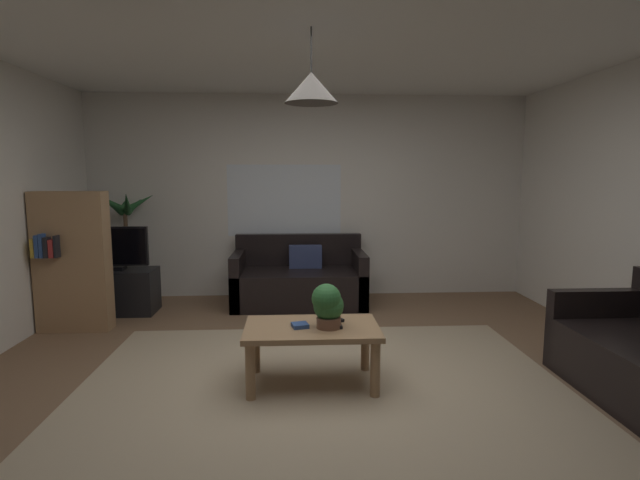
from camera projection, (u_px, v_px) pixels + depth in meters
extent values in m
cube|color=brown|center=(322.00, 385.00, 3.67)|extent=(5.56, 5.55, 0.02)
cube|color=tan|center=(324.00, 395.00, 3.47)|extent=(3.61, 3.05, 0.01)
cube|color=silver|center=(309.00, 197.00, 6.27)|extent=(5.68, 0.06, 2.56)
cube|color=white|center=(322.00, 25.00, 3.33)|extent=(5.56, 5.55, 0.02)
cube|color=white|center=(284.00, 200.00, 6.23)|extent=(1.44, 0.01, 0.91)
cube|color=black|center=(299.00, 288.00, 5.87)|extent=(1.58, 0.83, 0.42)
cube|color=black|center=(299.00, 250.00, 6.17)|extent=(1.58, 0.12, 0.40)
cube|color=black|center=(238.00, 279.00, 5.81)|extent=(0.12, 0.83, 0.64)
cube|color=black|center=(359.00, 278.00, 5.89)|extent=(0.12, 0.83, 0.64)
cube|color=navy|center=(305.00, 257.00, 6.00)|extent=(0.40, 0.12, 0.28)
cube|color=black|center=(598.00, 328.00, 3.96)|extent=(0.83, 0.12, 0.64)
cube|color=#A87F56|center=(312.00, 329.00, 3.60)|extent=(0.99, 0.60, 0.04)
cylinder|color=#A87F56|center=(250.00, 372.00, 3.37)|extent=(0.07, 0.07, 0.41)
cylinder|color=#A87F56|center=(375.00, 369.00, 3.42)|extent=(0.07, 0.07, 0.41)
cylinder|color=#A87F56|center=(256.00, 348.00, 3.85)|extent=(0.07, 0.07, 0.41)
cylinder|color=#A87F56|center=(365.00, 346.00, 3.89)|extent=(0.07, 0.07, 0.41)
cube|color=#2D4C8C|center=(300.00, 325.00, 3.58)|extent=(0.14, 0.13, 0.03)
cube|color=black|center=(338.00, 325.00, 3.60)|extent=(0.06, 0.16, 0.02)
cube|color=black|center=(334.00, 321.00, 3.69)|extent=(0.17, 0.11, 0.02)
cylinder|color=brown|center=(329.00, 322.00, 3.56)|extent=(0.18, 0.18, 0.08)
sphere|color=#2D6B33|center=(329.00, 306.00, 3.57)|extent=(0.22, 0.22, 0.22)
sphere|color=#2D6B33|center=(326.00, 298.00, 3.54)|extent=(0.22, 0.22, 0.22)
cube|color=black|center=(116.00, 291.00, 5.52)|extent=(0.90, 0.44, 0.50)
cube|color=black|center=(112.00, 246.00, 5.43)|extent=(0.78, 0.05, 0.44)
cube|color=black|center=(111.00, 247.00, 5.40)|extent=(0.74, 0.00, 0.40)
cube|color=black|center=(114.00, 268.00, 5.46)|extent=(0.24, 0.16, 0.04)
cylinder|color=beige|center=(129.00, 289.00, 6.05)|extent=(0.32, 0.32, 0.30)
cylinder|color=brown|center=(127.00, 244.00, 5.98)|extent=(0.05, 0.05, 0.82)
cone|color=#235B2D|center=(139.00, 203.00, 5.94)|extent=(0.40, 0.15, 0.29)
cone|color=#235B2D|center=(136.00, 204.00, 6.05)|extent=(0.25, 0.35, 0.29)
cone|color=#235B2D|center=(125.00, 204.00, 6.09)|extent=(0.19, 0.41, 0.28)
cone|color=#235B2D|center=(110.00, 202.00, 5.87)|extent=(0.39, 0.16, 0.31)
cone|color=#235B2D|center=(112.00, 205.00, 5.73)|extent=(0.24, 0.42, 0.32)
cone|color=#235B2D|center=(127.00, 203.00, 5.72)|extent=(0.25, 0.46, 0.35)
cube|color=#A87F56|center=(73.00, 262.00, 4.85)|extent=(0.70, 0.22, 1.40)
cube|color=gold|center=(36.00, 248.00, 4.69)|extent=(0.03, 0.16, 0.18)
cube|color=#2D4C8C|center=(40.00, 246.00, 4.69)|extent=(0.04, 0.16, 0.22)
cube|color=#2D4C8C|center=(44.00, 245.00, 4.69)|extent=(0.03, 0.16, 0.23)
cube|color=black|center=(49.00, 247.00, 4.70)|extent=(0.04, 0.16, 0.20)
cube|color=#B22D2D|center=(54.00, 248.00, 4.70)|extent=(0.04, 0.16, 0.17)
cube|color=black|center=(58.00, 246.00, 4.70)|extent=(0.03, 0.16, 0.21)
cylinder|color=black|center=(311.00, 49.00, 3.34)|extent=(0.01, 0.01, 0.30)
cone|color=#4C4742|center=(311.00, 88.00, 3.38)|extent=(0.38, 0.38, 0.21)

